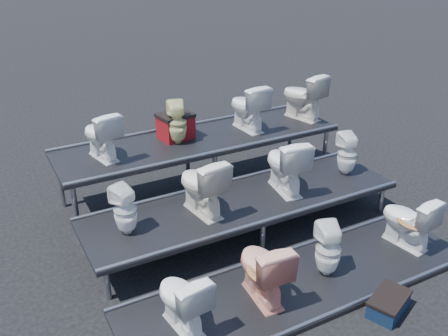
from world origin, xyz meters
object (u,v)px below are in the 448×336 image
toilet_6 (285,164)px  red_crate (176,128)px  toilet_10 (248,107)px  toilet_5 (202,185)px  toilet_2 (328,250)px  toilet_9 (177,123)px  toilet_0 (182,299)px  toilet_8 (101,135)px  toilet_3 (408,220)px  toilet_11 (303,96)px  toilet_4 (125,210)px  toilet_7 (347,154)px  step_stool (388,305)px  toilet_1 (263,269)px

toilet_6 → red_crate: (-0.93, 1.48, 0.18)m
toilet_10 → toilet_5: bearing=38.6°
toilet_2 → toilet_9: size_ratio=1.05×
toilet_0 → toilet_8: toilet_8 is taller
toilet_2 → toilet_3: size_ratio=0.93×
toilet_8 → toilet_11: (3.27, 0.00, 0.04)m
toilet_4 → toilet_11: 3.67m
toilet_3 → toilet_4: 3.44m
toilet_4 → toilet_5: toilet_5 is taller
toilet_8 → red_crate: size_ratio=1.45×
toilet_0 → toilet_7: 3.43m
toilet_7 → toilet_10: (-0.88, 1.30, 0.45)m
toilet_9 → toilet_10: (1.16, 0.00, 0.05)m
toilet_8 → step_stool: (2.01, -3.37, -1.11)m
toilet_1 → toilet_5: (-0.07, 1.30, 0.40)m
toilet_7 → toilet_11: bearing=-84.8°
toilet_10 → red_crate: size_ratio=1.57×
toilet_6 → toilet_7: toilet_6 is taller
toilet_6 → toilet_11: (1.20, 1.30, 0.39)m
toilet_8 → toilet_11: bearing=168.1°
toilet_1 → toilet_7: size_ratio=1.22×
toilet_11 → red_crate: (-2.13, 0.18, -0.21)m
toilet_3 → step_stool: bearing=28.5°
toilet_5 → toilet_6: bearing=172.9°
toilet_2 → toilet_9: 2.81m
step_stool → toilet_10: bearing=62.9°
toilet_3 → toilet_8: 4.07m
toilet_2 → toilet_4: (-1.92, 1.30, 0.38)m
toilet_10 → toilet_11: toilet_11 is taller
toilet_8 → toilet_10: 2.25m
toilet_4 → toilet_6: toilet_6 is taller
toilet_8 → toilet_6: bearing=136.0°
red_crate → step_stool: red_crate is taller
toilet_0 → toilet_11: toilet_11 is taller
toilet_5 → toilet_7: 2.29m
toilet_7 → red_crate: (-2.00, 1.48, 0.26)m
toilet_4 → step_stool: toilet_4 is taller
toilet_10 → red_crate: bearing=-13.1°
toilet_4 → toilet_10: bearing=-170.8°
toilet_5 → toilet_9: toilet_9 is taller
toilet_6 → toilet_11: bearing=-124.6°
toilet_2 → toilet_4: toilet_4 is taller
toilet_4 → toilet_9: size_ratio=0.97×
toilet_10 → step_stool: size_ratio=1.48×
toilet_0 → step_stool: size_ratio=1.39×
toilet_1 → toilet_8: size_ratio=1.12×
red_crate → toilet_0: bearing=-121.7°
toilet_5 → red_crate: size_ratio=1.65×
toilet_4 → toilet_9: toilet_9 is taller
red_crate → toilet_7: bearing=-45.7°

